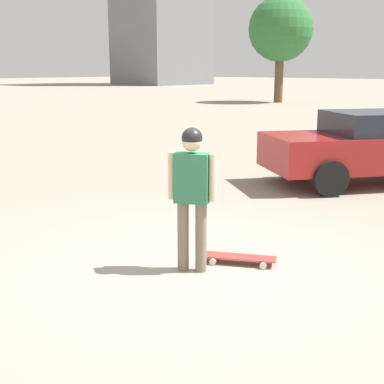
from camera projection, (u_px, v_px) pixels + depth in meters
The scene contains 5 objects.
ground_plane at pixel (192, 270), 6.12m from camera, with size 220.00×220.00×0.00m, color gray.
person at pixel (192, 186), 5.89m from camera, with size 0.50×0.35×1.63m.
skateboard at pixel (239, 258), 6.30m from camera, with size 0.87×0.59×0.09m.
car_parked_near at pixel (374, 146), 10.55m from camera, with size 3.93×4.40×1.43m.
tree_distant at pixel (281, 30), 35.07m from camera, with size 4.23×4.23×6.89m.
Camera 1 is at (-3.76, 4.36, 2.25)m, focal length 50.00 mm.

